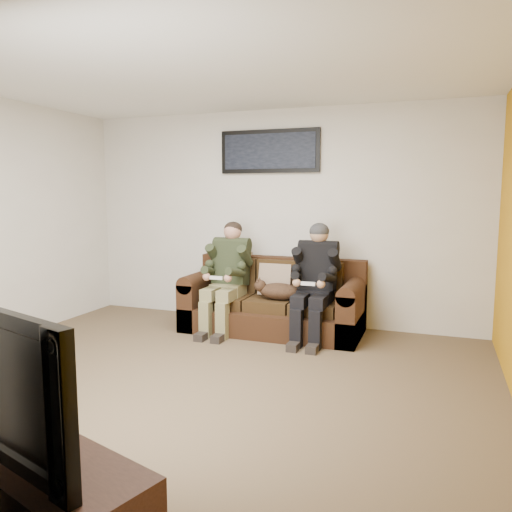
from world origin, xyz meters
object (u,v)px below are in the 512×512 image
at_px(person_right, 315,275).
at_px(framed_poster, 270,151).
at_px(sofa, 274,304).
at_px(cat, 278,291).
at_px(television, 20,376).
at_px(person_left, 227,271).
at_px(tv_stand, 28,492).

height_order(person_right, framed_poster, framed_poster).
distance_m(sofa, cat, 0.28).
bearing_deg(television, cat, 106.00).
bearing_deg(framed_poster, cat, -62.52).
bearing_deg(person_left, framed_poster, 60.21).
relative_size(sofa, tv_stand, 1.45).
xyz_separation_m(sofa, framed_poster, (-0.20, 0.39, 1.79)).
relative_size(sofa, framed_poster, 1.63).
bearing_deg(framed_poster, television, -86.85).
height_order(cat, tv_stand, cat).
bearing_deg(cat, tv_stand, -91.10).
relative_size(framed_poster, television, 1.06).
bearing_deg(tv_stand, television, 0.00).
bearing_deg(sofa, framed_poster, 116.95).
bearing_deg(television, sofa, 107.55).
distance_m(sofa, person_left, 0.67).
distance_m(person_left, cat, 0.65).
height_order(person_left, cat, person_left).
height_order(framed_poster, television, framed_poster).
xyz_separation_m(sofa, television, (0.03, -3.77, 0.47)).
bearing_deg(person_left, sofa, 17.97).
distance_m(person_right, framed_poster, 1.67).
bearing_deg(person_right, television, -97.79).
distance_m(cat, television, 3.60).
relative_size(cat, television, 0.56).
xyz_separation_m(person_right, cat, (-0.42, -0.01, -0.20)).
xyz_separation_m(cat, framed_poster, (-0.30, 0.57, 1.59)).
relative_size(person_right, television, 1.08).
xyz_separation_m(person_right, television, (-0.49, -3.60, 0.08)).
distance_m(tv_stand, television, 0.56).
relative_size(person_left, tv_stand, 0.90).
distance_m(person_left, tv_stand, 3.68).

